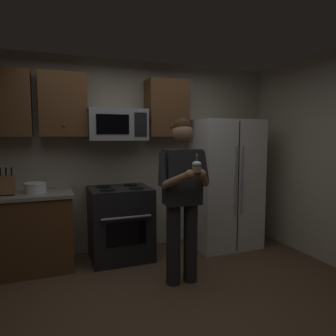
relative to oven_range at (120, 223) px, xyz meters
The scene contains 12 objects.
ground_plane 1.44m from the oven_range, 83.70° to the right, with size 6.00×6.00×0.00m, color brown.
wall_back 0.94m from the oven_range, 69.02° to the left, with size 4.40×0.10×2.60m, color #B7AD99.
wall_right 2.75m from the oven_range, 23.81° to the right, with size 0.10×4.40×2.60m, color #B7AD99.
oven_range is the anchor object (origin of this frame).
microwave 1.26m from the oven_range, 89.98° to the left, with size 0.74×0.41×0.40m.
refrigerator 1.56m from the oven_range, ahead, with size 0.90×0.75×1.80m.
cabinet_row_upper 1.60m from the oven_range, 163.43° to the left, with size 2.78×0.36×0.76m.
counter_left 1.30m from the oven_range, behind, with size 1.44×0.66×0.92m.
knife_block 1.40m from the oven_range, behind, with size 0.16×0.15×0.32m.
bowl_large_white 1.12m from the oven_range, behind, with size 0.25×0.25×0.12m.
person 1.17m from the oven_range, 63.05° to the right, with size 0.60×0.48×1.76m.
cupcake 1.58m from the oven_range, 69.44° to the right, with size 0.09×0.09×0.17m.
Camera 1 is at (-0.97, -2.54, 1.58)m, focal length 33.45 mm.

